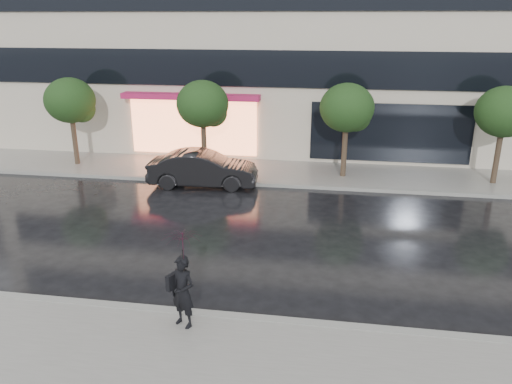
# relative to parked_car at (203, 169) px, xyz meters

# --- Properties ---
(ground) EXTENTS (120.00, 120.00, 0.00)m
(ground) POSITION_rel_parked_car_xyz_m (2.58, -8.14, -0.71)
(ground) COLOR black
(ground) RESTS_ON ground
(sidewalk_near) EXTENTS (60.00, 4.50, 0.12)m
(sidewalk_near) POSITION_rel_parked_car_xyz_m (2.58, -11.39, -0.65)
(sidewalk_near) COLOR slate
(sidewalk_near) RESTS_ON ground
(sidewalk_far) EXTENTS (60.00, 3.50, 0.12)m
(sidewalk_far) POSITION_rel_parked_car_xyz_m (2.58, 2.11, -0.65)
(sidewalk_far) COLOR slate
(sidewalk_far) RESTS_ON ground
(curb_near) EXTENTS (60.00, 0.25, 0.14)m
(curb_near) POSITION_rel_parked_car_xyz_m (2.58, -9.14, -0.64)
(curb_near) COLOR gray
(curb_near) RESTS_ON ground
(curb_far) EXTENTS (60.00, 0.25, 0.14)m
(curb_far) POSITION_rel_parked_car_xyz_m (2.58, 0.36, -0.64)
(curb_far) COLOR gray
(curb_far) RESTS_ON ground
(tree_far_west) EXTENTS (2.20, 2.20, 3.99)m
(tree_far_west) POSITION_rel_parked_car_xyz_m (-6.36, 1.89, 2.21)
(tree_far_west) COLOR #33261C
(tree_far_west) RESTS_ON ground
(tree_mid_west) EXTENTS (2.20, 2.20, 3.99)m
(tree_mid_west) POSITION_rel_parked_car_xyz_m (-0.36, 1.89, 2.21)
(tree_mid_west) COLOR #33261C
(tree_mid_west) RESTS_ON ground
(tree_mid_east) EXTENTS (2.20, 2.20, 3.99)m
(tree_mid_east) POSITION_rel_parked_car_xyz_m (5.64, 1.89, 2.21)
(tree_mid_east) COLOR #33261C
(tree_mid_east) RESTS_ON ground
(tree_far_east) EXTENTS (2.20, 2.20, 3.99)m
(tree_far_east) POSITION_rel_parked_car_xyz_m (11.64, 1.89, 2.21)
(tree_far_east) COLOR #33261C
(tree_far_east) RESTS_ON ground
(parked_car) EXTENTS (4.43, 1.84, 1.43)m
(parked_car) POSITION_rel_parked_car_xyz_m (0.00, 0.00, 0.00)
(parked_car) COLOR black
(parked_car) RESTS_ON ground
(pedestrian_with_umbrella) EXTENTS (1.10, 1.10, 2.22)m
(pedestrian_with_umbrella) POSITION_rel_parked_car_xyz_m (2.12, -9.65, 0.81)
(pedestrian_with_umbrella) COLOR black
(pedestrian_with_umbrella) RESTS_ON sidewalk_near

